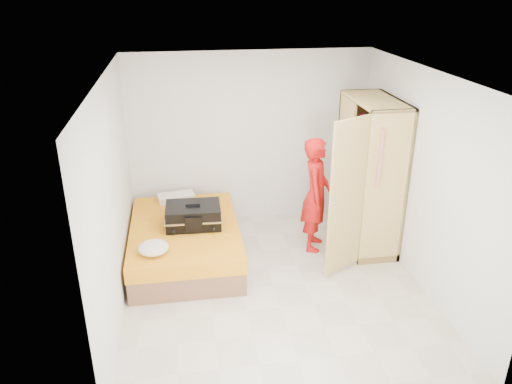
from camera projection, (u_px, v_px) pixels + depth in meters
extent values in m
plane|color=beige|center=(273.00, 286.00, 6.21)|extent=(4.00, 4.00, 0.00)
plane|color=white|center=(277.00, 75.00, 5.18)|extent=(4.00, 4.00, 0.00)
cube|color=white|center=(249.00, 139.00, 7.51)|extent=(3.60, 0.02, 2.60)
cube|color=white|center=(324.00, 289.00, 3.88)|extent=(3.60, 0.02, 2.60)
cube|color=white|center=(113.00, 200.00, 5.44)|extent=(0.02, 4.00, 2.60)
cube|color=white|center=(423.00, 181.00, 5.95)|extent=(0.02, 4.00, 2.60)
cube|color=brown|center=(186.00, 249.00, 6.76)|extent=(1.40, 2.00, 0.30)
cube|color=#FF9D1A|center=(185.00, 232.00, 6.67)|extent=(1.42, 2.02, 0.20)
cube|color=#E6C770|center=(388.00, 174.00, 6.87)|extent=(0.04, 1.20, 2.10)
cube|color=#E6C770|center=(386.00, 191.00, 6.30)|extent=(0.58, 0.04, 2.10)
cube|color=#E6C770|center=(355.00, 161.00, 7.35)|extent=(0.58, 0.04, 2.10)
cube|color=#E6C770|center=(377.00, 100.00, 6.42)|extent=(0.58, 1.20, 0.04)
cube|color=tan|center=(363.00, 239.00, 7.22)|extent=(0.58, 1.20, 0.10)
cube|color=#E6C770|center=(344.00, 168.00, 7.06)|extent=(0.04, 0.59, 2.00)
cube|color=#E6C770|center=(347.00, 198.00, 6.11)|extent=(0.54, 0.31, 2.00)
cylinder|color=#B2B2B7|center=(375.00, 112.00, 6.48)|extent=(0.02, 1.10, 0.02)
imported|color=red|center=(316.00, 194.00, 6.81)|extent=(0.56, 0.68, 1.61)
cube|color=black|center=(193.00, 215.00, 6.59)|extent=(0.73, 0.53, 0.28)
cube|color=black|center=(193.00, 204.00, 6.53)|extent=(0.18, 0.06, 0.03)
ellipsoid|color=silver|center=(153.00, 248.00, 5.94)|extent=(0.37, 0.37, 0.14)
cube|color=silver|center=(176.00, 197.00, 7.36)|extent=(0.56, 0.34, 0.09)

